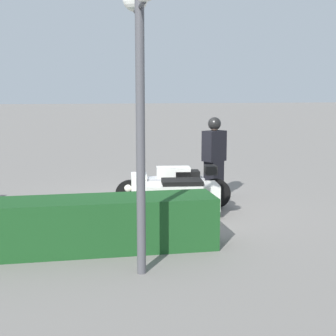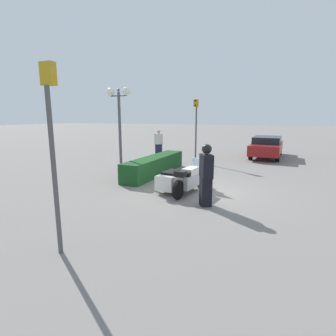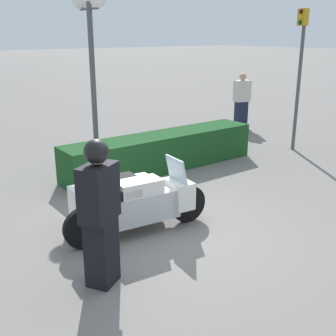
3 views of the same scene
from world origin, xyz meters
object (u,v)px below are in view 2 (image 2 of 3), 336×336
police_motorcycle (181,179)px  hedge_bush_curbside (155,165)px  twin_lamp_post (119,109)px  parked_car_background (267,146)px  traffic_light_far (52,133)px  pedestrian_bystander (159,144)px  officer_rider (206,174)px  traffic_light_near (196,122)px

police_motorcycle → hedge_bush_curbside: police_motorcycle is taller
twin_lamp_post → parked_car_background: 10.52m
traffic_light_far → twin_lamp_post: bearing=19.9°
traffic_light_far → hedge_bush_curbside: bearing=8.2°
traffic_light_far → parked_car_background: (14.74, -3.00, -1.60)m
police_motorcycle → hedge_bush_curbside: bearing=50.5°
police_motorcycle → traffic_light_far: size_ratio=0.68×
twin_lamp_post → pedestrian_bystander: twin_lamp_post is taller
hedge_bush_curbside → officer_rider: bearing=-135.4°
officer_rider → parked_car_background: 10.98m
twin_lamp_post → traffic_light_near: bearing=-21.3°
twin_lamp_post → traffic_light_far: size_ratio=1.08×
police_motorcycle → traffic_light_near: size_ratio=0.67×
officer_rider → pedestrian_bystander: (8.18, 5.43, -0.09)m
parked_car_background → pedestrian_bystander: bearing=114.8°
parked_car_background → traffic_light_far: bearing=170.6°
traffic_light_far → police_motorcycle: bearing=-10.8°
pedestrian_bystander → traffic_light_far: bearing=123.0°
officer_rider → traffic_light_far: 4.46m
pedestrian_bystander → hedge_bush_curbside: bearing=130.1°
police_motorcycle → twin_lamp_post: 4.28m
pedestrian_bystander → parked_car_background: bearing=-140.7°
police_motorcycle → pedestrian_bystander: bearing=37.5°
parked_car_background → pedestrian_bystander: (-2.75, 6.55, 0.16)m
police_motorcycle → officer_rider: bearing=-128.1°
officer_rider → hedge_bush_curbside: officer_rider is taller
hedge_bush_curbside → traffic_light_far: 7.60m
police_motorcycle → officer_rider: size_ratio=1.30×
officer_rider → hedge_bush_curbside: (3.39, 3.34, -0.57)m
pedestrian_bystander → twin_lamp_post: bearing=115.5°
officer_rider → traffic_light_far: traffic_light_far is taller
twin_lamp_post → parked_car_background: twin_lamp_post is taller
traffic_light_far → pedestrian_bystander: 12.59m
twin_lamp_post → traffic_light_near: size_ratio=1.07×
hedge_bush_curbside → twin_lamp_post: size_ratio=1.25×
traffic_light_far → pedestrian_bystander: traffic_light_far is taller
traffic_light_far → traffic_light_near: bearing=0.4°
officer_rider → traffic_light_near: (7.21, 2.59, 1.36)m
officer_rider → hedge_bush_curbside: 4.79m
police_motorcycle → traffic_light_far: traffic_light_far is taller
police_motorcycle → traffic_light_far: (-5.01, 0.66, 1.88)m
officer_rider → police_motorcycle: bearing=104.7°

